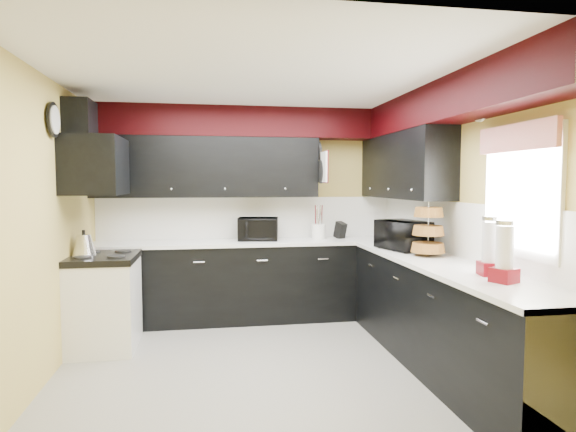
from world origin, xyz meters
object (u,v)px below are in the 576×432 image
object	(u,v)px
microwave	(404,235)
utensil_crock	(319,231)
kettle	(84,245)
toaster_oven	(258,229)
knife_block	(340,230)

from	to	relation	value
microwave	utensil_crock	distance (m)	1.24
utensil_crock	kettle	bearing A→B (deg)	-162.39
utensil_crock	kettle	xyz separation A→B (m)	(-2.51, -0.80, -0.01)
toaster_oven	microwave	bearing A→B (deg)	-27.73
knife_block	utensil_crock	bearing A→B (deg)	157.61
knife_block	kettle	bearing A→B (deg)	172.22
microwave	utensil_crock	bearing A→B (deg)	16.12
toaster_oven	microwave	xyz separation A→B (m)	(1.38, -1.05, 0.01)
microwave	kettle	distance (m)	3.16
toaster_oven	utensil_crock	xyz separation A→B (m)	(0.74, 0.02, -0.04)
toaster_oven	knife_block	xyz separation A→B (m)	(1.01, 0.02, -0.04)
knife_block	microwave	bearing A→B (deg)	-95.05
microwave	knife_block	xyz separation A→B (m)	(-0.37, 1.07, -0.05)
toaster_oven	knife_block	bearing A→B (deg)	10.91
utensil_crock	kettle	distance (m)	2.63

